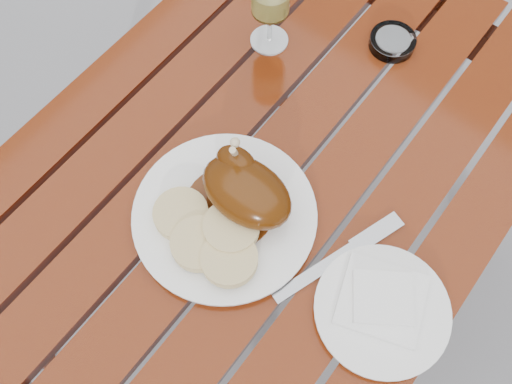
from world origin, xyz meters
TOP-DOWN VIEW (x-y plane):
  - ground at (0.00, 0.00)m, footprint 60.00×60.00m
  - table at (0.00, 0.00)m, footprint 0.80×1.20m
  - dinner_plate at (0.01, -0.13)m, footprint 0.36×0.36m
  - roast_duck at (0.02, -0.09)m, footprint 0.18×0.15m
  - bread_dumplings at (0.02, -0.18)m, footprint 0.20×0.14m
  - wine_glass at (-0.16, 0.22)m, footprint 0.08×0.08m
  - side_plate at (0.30, -0.10)m, footprint 0.25×0.25m
  - napkin at (0.29, -0.09)m, footprint 0.16×0.15m
  - ashtray at (0.04, 0.36)m, footprint 0.10×0.10m
  - fork at (-0.10, -0.13)m, footprint 0.04×0.17m
  - knife at (0.19, -0.09)m, footprint 0.09×0.21m

SIDE VIEW (x-z plane):
  - ground at x=0.00m, z-range 0.00..0.00m
  - table at x=0.00m, z-range 0.00..0.75m
  - fork at x=-0.10m, z-range 0.75..0.76m
  - knife at x=0.19m, z-range 0.75..0.76m
  - side_plate at x=0.30m, z-range 0.75..0.77m
  - dinner_plate at x=0.01m, z-range 0.75..0.77m
  - ashtray at x=0.04m, z-range 0.75..0.77m
  - napkin at x=0.29m, z-range 0.77..0.78m
  - bread_dumplings at x=0.02m, z-range 0.77..0.80m
  - roast_duck at x=0.02m, z-range 0.76..0.87m
  - wine_glass at x=-0.16m, z-range 0.75..0.93m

